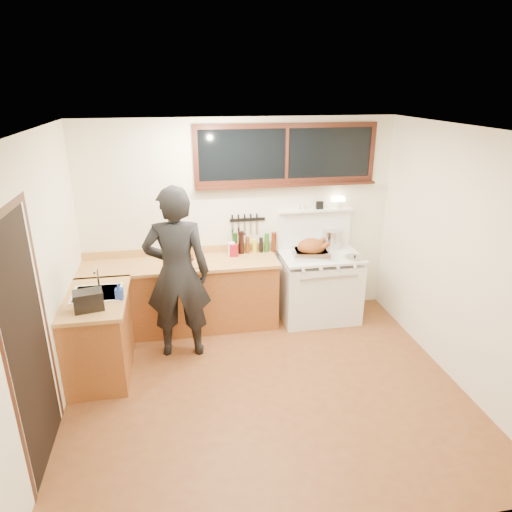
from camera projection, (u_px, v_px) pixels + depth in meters
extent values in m
cube|color=brown|center=(266.00, 389.00, 4.75)|extent=(4.00, 3.50, 0.02)
cube|color=white|center=(239.00, 221.00, 5.92)|extent=(4.00, 0.05, 2.60)
cube|color=white|center=(328.00, 389.00, 2.66)|extent=(4.00, 0.05, 2.60)
cube|color=white|center=(38.00, 289.00, 3.95)|extent=(0.05, 3.50, 2.60)
cube|color=white|center=(462.00, 259.00, 4.63)|extent=(0.05, 3.50, 2.60)
cube|color=white|center=(268.00, 127.00, 3.82)|extent=(4.00, 3.50, 0.05)
cube|color=brown|center=(182.00, 297.00, 5.80)|extent=(2.40, 0.60, 0.86)
cube|color=tan|center=(180.00, 264.00, 5.63)|extent=(2.44, 0.64, 0.04)
cube|color=tan|center=(179.00, 251.00, 5.87)|extent=(2.40, 0.03, 0.10)
sphere|color=#B78C38|center=(94.00, 293.00, 5.27)|extent=(0.03, 0.03, 0.03)
sphere|color=#B78C38|center=(138.00, 290.00, 5.36)|extent=(0.03, 0.03, 0.03)
sphere|color=#B78C38|center=(181.00, 286.00, 5.44)|extent=(0.03, 0.03, 0.03)
sphere|color=#B78C38|center=(223.00, 283.00, 5.53)|extent=(0.03, 0.03, 0.03)
sphere|color=#B78C38|center=(259.00, 281.00, 5.60)|extent=(0.03, 0.03, 0.03)
cube|color=brown|center=(99.00, 336.00, 4.89)|extent=(0.60, 1.05, 0.86)
cube|color=tan|center=(95.00, 299.00, 4.73)|extent=(0.64, 1.09, 0.04)
cube|color=white|center=(98.00, 299.00, 4.81)|extent=(0.45, 0.40, 0.14)
cube|color=white|center=(97.00, 293.00, 4.79)|extent=(0.50, 0.45, 0.01)
cylinder|color=silver|center=(98.00, 276.00, 4.91)|extent=(0.02, 0.02, 0.24)
cylinder|color=silver|center=(96.00, 270.00, 4.80)|extent=(0.02, 0.18, 0.02)
cube|color=white|center=(319.00, 289.00, 6.06)|extent=(1.00, 0.70, 0.82)
cube|color=white|center=(321.00, 256.00, 5.89)|extent=(1.02, 0.72, 0.03)
cube|color=white|center=(327.00, 292.00, 5.71)|extent=(0.88, 0.02, 0.46)
cylinder|color=silver|center=(329.00, 277.00, 5.60)|extent=(0.75, 0.02, 0.02)
cylinder|color=white|center=(303.00, 270.00, 5.52)|extent=(0.04, 0.03, 0.04)
cylinder|color=white|center=(321.00, 269.00, 5.55)|extent=(0.04, 0.03, 0.04)
cylinder|color=white|center=(338.00, 268.00, 5.59)|extent=(0.04, 0.03, 0.04)
cylinder|color=white|center=(355.00, 267.00, 5.63)|extent=(0.04, 0.03, 0.04)
cube|color=white|center=(314.00, 229.00, 6.09)|extent=(1.00, 0.05, 0.50)
cube|color=white|center=(316.00, 210.00, 5.97)|extent=(1.00, 0.12, 0.03)
cylinder|color=white|center=(338.00, 205.00, 6.00)|extent=(0.09, 0.09, 0.09)
cube|color=#FFE5B2|center=(338.00, 199.00, 5.97)|extent=(0.17, 0.08, 0.06)
cube|color=black|center=(320.00, 205.00, 5.96)|extent=(0.09, 0.05, 0.10)
cylinder|color=white|center=(303.00, 206.00, 5.92)|extent=(0.04, 0.04, 0.09)
cylinder|color=white|center=(298.00, 207.00, 5.91)|extent=(0.04, 0.04, 0.09)
cube|color=black|center=(287.00, 154.00, 5.68)|extent=(2.20, 0.01, 0.62)
cube|color=black|center=(287.00, 125.00, 5.56)|extent=(2.32, 0.04, 0.06)
cube|color=black|center=(286.00, 181.00, 5.80)|extent=(2.32, 0.04, 0.06)
cube|color=black|center=(196.00, 156.00, 5.49)|extent=(0.06, 0.04, 0.62)
cube|color=black|center=(372.00, 151.00, 5.87)|extent=(0.06, 0.04, 0.62)
cube|color=black|center=(287.00, 154.00, 5.68)|extent=(0.04, 0.04, 0.62)
cube|color=black|center=(287.00, 185.00, 5.77)|extent=(2.32, 0.13, 0.03)
cube|color=black|center=(30.00, 347.00, 3.54)|extent=(0.01, 0.86, 2.10)
cube|color=black|center=(11.00, 386.00, 3.09)|extent=(0.01, 0.07, 2.10)
cube|color=black|center=(46.00, 318.00, 3.98)|extent=(0.01, 0.07, 2.10)
cube|color=black|center=(3.00, 212.00, 3.15)|extent=(0.01, 1.04, 0.07)
cube|color=black|center=(247.00, 220.00, 5.90)|extent=(0.46, 0.02, 0.04)
cube|color=silver|center=(232.00, 229.00, 5.89)|extent=(0.02, 0.00, 0.18)
cube|color=black|center=(232.00, 218.00, 5.84)|extent=(0.02, 0.02, 0.10)
cube|color=silver|center=(239.00, 229.00, 5.90)|extent=(0.02, 0.00, 0.18)
cube|color=black|center=(238.00, 218.00, 5.85)|extent=(0.02, 0.02, 0.10)
cube|color=silver|center=(245.00, 228.00, 5.91)|extent=(0.02, 0.00, 0.18)
cube|color=black|center=(245.00, 218.00, 5.87)|extent=(0.02, 0.02, 0.10)
cube|color=silver|center=(251.00, 228.00, 5.93)|extent=(0.03, 0.00, 0.18)
cube|color=black|center=(251.00, 218.00, 5.88)|extent=(0.02, 0.02, 0.10)
cube|color=silver|center=(257.00, 228.00, 5.94)|extent=(0.03, 0.00, 0.18)
cube|color=black|center=(257.00, 217.00, 5.89)|extent=(0.02, 0.02, 0.10)
imported|color=black|center=(177.00, 274.00, 5.05)|extent=(0.76, 0.54, 2.00)
imported|color=#2241AD|center=(119.00, 291.00, 4.64)|extent=(0.08, 0.08, 0.17)
cube|color=black|center=(88.00, 300.00, 4.43)|extent=(0.31, 0.24, 0.19)
cube|color=tan|center=(183.00, 265.00, 5.53)|extent=(0.47, 0.38, 0.02)
ellipsoid|color=brown|center=(183.00, 260.00, 5.51)|extent=(0.26, 0.19, 0.14)
sphere|color=brown|center=(192.00, 256.00, 5.57)|extent=(0.05, 0.05, 0.05)
sphere|color=brown|center=(192.00, 259.00, 5.47)|extent=(0.05, 0.05, 0.05)
cube|color=silver|center=(311.00, 254.00, 5.77)|extent=(0.50, 0.40, 0.10)
cube|color=#3F3F42|center=(311.00, 251.00, 5.76)|extent=(0.44, 0.35, 0.03)
torus|color=silver|center=(293.00, 251.00, 5.71)|extent=(0.03, 0.10, 0.10)
torus|color=silver|center=(329.00, 249.00, 5.79)|extent=(0.03, 0.10, 0.10)
ellipsoid|color=brown|center=(311.00, 247.00, 5.74)|extent=(0.39, 0.32, 0.22)
cylinder|color=brown|center=(322.00, 247.00, 5.67)|extent=(0.13, 0.07, 0.10)
sphere|color=brown|center=(328.00, 244.00, 5.67)|extent=(0.07, 0.07, 0.07)
cylinder|color=brown|center=(318.00, 243.00, 5.83)|extent=(0.13, 0.07, 0.10)
sphere|color=brown|center=(323.00, 240.00, 5.83)|extent=(0.07, 0.07, 0.07)
cylinder|color=silver|center=(332.00, 239.00, 6.10)|extent=(0.34, 0.34, 0.25)
cylinder|color=silver|center=(318.00, 245.00, 6.07)|extent=(0.18, 0.18, 0.12)
cylinder|color=black|center=(317.00, 238.00, 6.16)|extent=(0.03, 0.16, 0.02)
cylinder|color=silver|center=(355.00, 257.00, 5.75)|extent=(0.32, 0.32, 0.02)
sphere|color=black|center=(355.00, 256.00, 5.75)|extent=(0.03, 0.03, 0.03)
cube|color=maroon|center=(234.00, 250.00, 5.81)|extent=(0.12, 0.10, 0.16)
cylinder|color=white|center=(231.00, 249.00, 5.83)|extent=(0.10, 0.10, 0.18)
cylinder|color=black|center=(235.00, 244.00, 5.87)|extent=(0.06, 0.06, 0.28)
cylinder|color=black|center=(241.00, 242.00, 5.88)|extent=(0.07, 0.07, 0.30)
cylinder|color=black|center=(248.00, 245.00, 5.90)|extent=(0.06, 0.06, 0.22)
cylinder|color=black|center=(255.00, 246.00, 5.93)|extent=(0.06, 0.06, 0.18)
cylinder|color=black|center=(261.00, 245.00, 5.94)|extent=(0.05, 0.05, 0.20)
cylinder|color=black|center=(267.00, 243.00, 5.94)|extent=(0.06, 0.06, 0.25)
cylinder|color=black|center=(274.00, 242.00, 5.96)|extent=(0.07, 0.07, 0.26)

